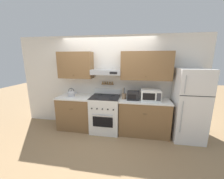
% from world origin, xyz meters
% --- Properties ---
extents(ground_plane, '(16.00, 16.00, 0.00)m').
position_xyz_m(ground_plane, '(0.00, 0.00, 0.00)').
color(ground_plane, '#937551').
extents(wall_back, '(5.20, 0.46, 2.55)m').
position_xyz_m(wall_back, '(0.07, 0.60, 1.44)').
color(wall_back, silver).
rests_on(wall_back, ground_plane).
extents(counter_left, '(0.95, 0.64, 0.92)m').
position_xyz_m(counter_left, '(-0.85, 0.33, 0.46)').
color(counter_left, brown).
rests_on(counter_left, ground_plane).
extents(counter_right, '(1.28, 0.64, 0.92)m').
position_xyz_m(counter_right, '(1.02, 0.33, 0.46)').
color(counter_right, brown).
rests_on(counter_right, ground_plane).
extents(stove_range, '(0.75, 0.70, 1.11)m').
position_xyz_m(stove_range, '(0.00, 0.30, 0.49)').
color(stove_range, white).
rests_on(stove_range, ground_plane).
extents(refrigerator, '(0.69, 0.73, 1.73)m').
position_xyz_m(refrigerator, '(2.06, 0.27, 0.87)').
color(refrigerator, white).
rests_on(refrigerator, ground_plane).
extents(tea_kettle, '(0.25, 0.19, 0.23)m').
position_xyz_m(tea_kettle, '(-0.96, 0.33, 1.01)').
color(tea_kettle, '#B7B7BC').
rests_on(tea_kettle, counter_left).
extents(microwave, '(0.48, 0.38, 0.26)m').
position_xyz_m(microwave, '(1.16, 0.35, 1.05)').
color(microwave, white).
rests_on(microwave, counter_right).
extents(utensil_crock, '(0.12, 0.12, 0.29)m').
position_xyz_m(utensil_crock, '(0.49, 0.33, 1.00)').
color(utensil_crock, '#8E7051').
rests_on(utensil_crock, counter_right).
extents(toaster_oven, '(0.31, 0.32, 0.20)m').
position_xyz_m(toaster_oven, '(0.73, 0.33, 1.02)').
color(toaster_oven, '#232326').
rests_on(toaster_oven, counter_right).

